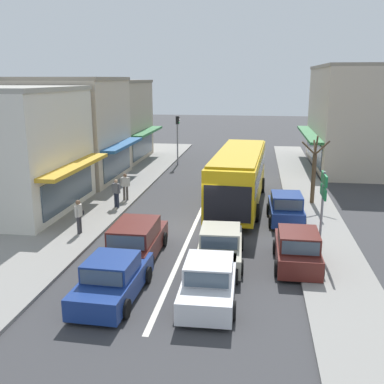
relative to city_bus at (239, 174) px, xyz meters
The scene contains 21 objects.
ground_plane 5.21m from the city_bus, 114.53° to the right, with size 140.00×140.00×0.00m, color #353538.
lane_centre_line 2.79m from the city_bus, 168.18° to the right, with size 0.20×28.00×0.01m, color silver.
sidewalk_left 9.14m from the city_bus, 169.86° to the left, with size 5.20×44.00×0.14m, color gray.
kerb_right 4.83m from the city_bus, 20.67° to the left, with size 2.80×44.00×0.12m, color gray.
shopfront_corner_near 12.68m from the city_bus, 165.74° to the right, with size 7.26×8.10×6.88m.
shopfront_mid_block 13.29m from the city_bus, 157.88° to the left, with size 7.63×7.52×7.38m.
shopfront_far_end 17.99m from the city_bus, 132.91° to the left, with size 7.20×8.34×7.14m.
building_right_far 16.47m from the city_bus, 54.54° to the left, with size 8.48×12.80×8.33m.
city_bus is the anchor object (origin of this frame).
wagon_behind_bus_near 9.53m from the city_bus, 113.86° to the right, with size 1.96×4.51×1.58m.
sedan_adjacent_lane_trail 8.65m from the city_bus, 92.22° to the right, with size 2.01×4.26×1.47m.
sedan_queue_far_back 12.80m from the city_bus, 106.84° to the right, with size 2.00×4.25×1.47m.
sedan_behind_bus_mid 11.94m from the city_bus, 92.06° to the right, with size 1.96×4.23×1.47m.
parked_hatchback_kerb_front 9.10m from the city_bus, 72.32° to the right, with size 1.82×3.70×1.54m.
parked_hatchback_kerb_second 3.98m from the city_bus, 46.87° to the right, with size 1.91×3.75×1.54m.
traffic_light_downstreet 13.31m from the city_bus, 115.77° to the left, with size 0.33×0.24×4.20m.
directional_road_sign 8.15m from the city_bus, 62.14° to the right, with size 0.10×1.40×3.60m.
street_tree_right 4.40m from the city_bus, ahead, with size 1.62×1.60×4.19m.
pedestrian_with_handbag_near 9.72m from the city_bus, 138.13° to the right, with size 0.25×0.65×1.63m.
pedestrian_browsing_midblock 7.14m from the city_bus, 163.87° to the right, with size 0.54×0.33×1.63m.
pedestrian_far_walker 6.83m from the city_bus, behind, with size 0.57×0.25×1.63m.
Camera 1 is at (3.05, -21.30, 7.32)m, focal length 42.00 mm.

